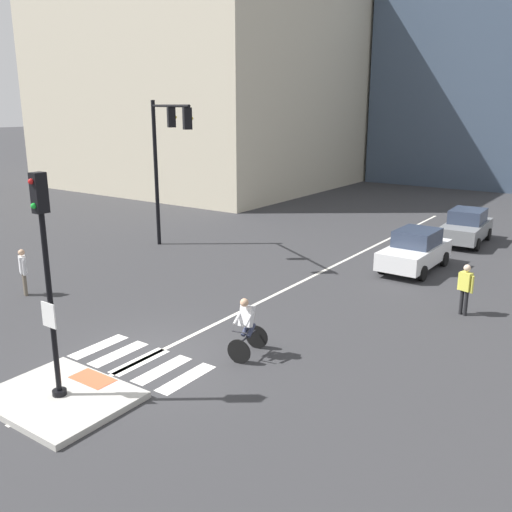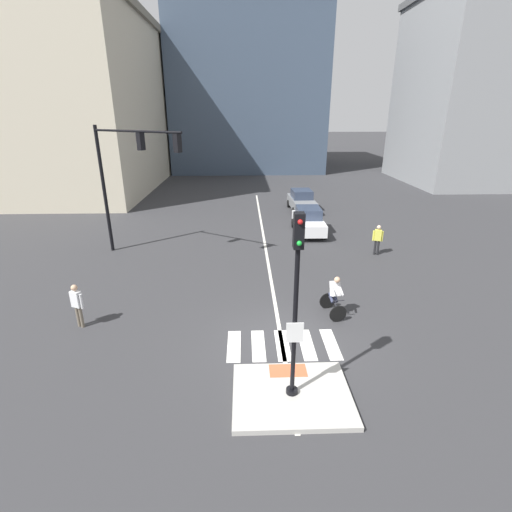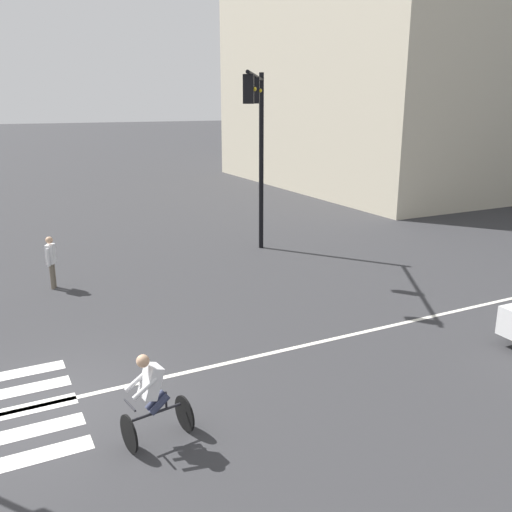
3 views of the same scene
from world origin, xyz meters
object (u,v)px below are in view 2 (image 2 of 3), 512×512
Objects in this scene: car_grey_eastbound_distant at (302,201)px; pedestrian_at_curb_left at (77,302)px; signal_pole at (296,293)px; traffic_light_mast at (125,168)px; car_white_eastbound_far at (308,221)px; pedestrian_waiting_far_side at (378,238)px; cyclist at (334,295)px.

pedestrian_at_curb_left is (-10.54, -16.84, 0.17)m from car_grey_eastbound_distant.
signal_pole is 21.09m from car_grey_eastbound_distant.
car_white_eastbound_far is at bearing 20.63° from traffic_light_mast.
traffic_light_mast is at bearing 89.79° from pedestrian_at_curb_left.
pedestrian_at_curb_left and pedestrian_waiting_far_side have the same top height.
cyclist is (-0.78, -10.54, 0.06)m from car_white_eastbound_far.
pedestrian_at_curb_left is (-9.32, -0.46, 0.11)m from cyclist.
pedestrian_at_curb_left is at bearing -152.28° from pedestrian_waiting_far_side.
traffic_light_mast is 8.11m from pedestrian_at_curb_left.
signal_pole reaches higher than pedestrian_at_curb_left.
car_white_eastbound_far is at bearing 126.94° from pedestrian_waiting_far_side.
cyclist is at bearing -94.24° from car_white_eastbound_far.
cyclist reaches higher than pedestrian_at_curb_left.
signal_pole is 3.01× the size of pedestrian_at_curb_left.
signal_pole is at bearing -28.18° from pedestrian_at_curb_left.
cyclist reaches higher than car_grey_eastbound_distant.
traffic_light_mast reaches higher than pedestrian_at_curb_left.
signal_pole is at bearing -101.04° from car_white_eastbound_far.
signal_pole is 3.01× the size of pedestrian_waiting_far_side.
car_white_eastbound_far is at bearing 85.76° from cyclist.
traffic_light_mast reaches higher than car_grey_eastbound_distant.
signal_pole is 13.28m from traffic_light_mast.
car_white_eastbound_far is 2.48× the size of pedestrian_waiting_far_side.
signal_pole is 1.21× the size of car_grey_eastbound_distant.
signal_pole is at bearing -118.99° from pedestrian_waiting_far_side.
pedestrian_waiting_far_side is at bearing -1.27° from traffic_light_mast.
car_grey_eastbound_distant is 19.86m from pedestrian_at_curb_left.
pedestrian_at_curb_left reaches higher than car_grey_eastbound_distant.
pedestrian_at_curb_left is at bearing -177.15° from cyclist.
car_grey_eastbound_distant is at bearing 57.95° from pedestrian_at_curb_left.
traffic_light_mast reaches higher than signal_pole.
signal_pole is at bearing -116.11° from cyclist.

